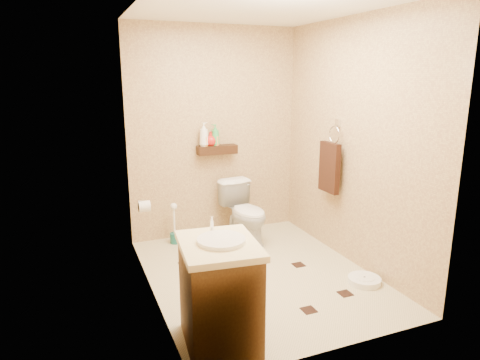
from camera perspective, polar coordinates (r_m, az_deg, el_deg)
name	(u,v)px	position (r m, az deg, el deg)	size (l,w,h in m)	color
ground	(259,274)	(4.18, 2.49, -12.42)	(2.50, 2.50, 0.00)	beige
wall_back	(215,133)	(4.96, -3.41, 6.25)	(2.00, 0.04, 2.40)	tan
wall_front	(343,181)	(2.75, 13.62, -0.17)	(2.00, 0.04, 2.40)	tan
wall_left	(147,158)	(3.52, -12.32, 2.88)	(0.04, 2.50, 2.40)	tan
wall_right	(353,144)	(4.32, 14.85, 4.71)	(0.04, 2.50, 2.40)	tan
ceiling	(262,6)	(3.80, 2.89, 22.15)	(2.00, 2.50, 0.02)	white
wall_shelf	(217,150)	(4.91, -3.08, 4.06)	(0.46, 0.14, 0.10)	#351C0E
floor_accents	(267,276)	(4.14, 3.55, -12.69)	(1.25, 1.40, 0.01)	black
toilet	(245,213)	(4.84, 0.70, -4.36)	(0.38, 0.67, 0.68)	white
vanity	(219,292)	(3.05, -2.76, -14.71)	(0.57, 0.67, 0.88)	brown
bathroom_scale	(364,280)	(4.16, 16.24, -12.70)	(0.32, 0.32, 0.06)	white
toilet_brush	(175,229)	(4.89, -8.73, -6.50)	(0.11, 0.11, 0.47)	#175E59
towel_ring	(330,165)	(4.52, 11.88, 1.96)	(0.12, 0.30, 0.76)	silver
toilet_paper	(144,206)	(4.29, -12.65, -3.44)	(0.12, 0.11, 0.12)	white
bottle_a	(204,134)	(4.84, -4.84, 6.08)	(0.10, 0.10, 0.27)	white
bottle_b	(205,139)	(4.85, -4.74, 5.47)	(0.07, 0.07, 0.16)	gold
bottle_c	(211,139)	(4.87, -3.92, 5.52)	(0.13, 0.13, 0.16)	red
bottle_d	(215,135)	(4.88, -3.31, 6.02)	(0.09, 0.09, 0.24)	green
bottle_e	(216,138)	(4.89, -3.27, 5.55)	(0.07, 0.07, 0.16)	#E58F4C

